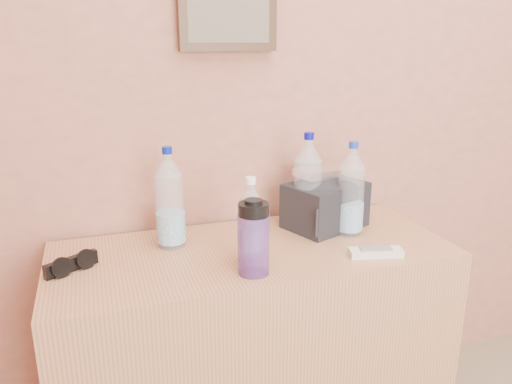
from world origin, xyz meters
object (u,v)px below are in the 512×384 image
(pet_large_b, at_px, (170,203))
(ac_remote, at_px, (376,252))
(sunglasses, at_px, (71,264))
(foil_packet, at_px, (316,173))
(pet_small, at_px, (251,226))
(nalgene_bottle, at_px, (254,238))
(dresser, at_px, (253,354))
(pet_large_d, at_px, (351,194))
(pet_large_c, at_px, (307,188))
(toiletry_bag, at_px, (325,202))

(pet_large_b, xyz_separation_m, ac_remote, (0.53, -0.26, -0.12))
(sunglasses, height_order, foil_packet, foil_packet)
(pet_large_b, height_order, pet_small, pet_large_b)
(pet_large_b, bearing_deg, ac_remote, -25.90)
(pet_large_b, relative_size, pet_small, 1.23)
(nalgene_bottle, distance_m, sunglasses, 0.49)
(nalgene_bottle, xyz_separation_m, foil_packet, (0.30, 0.28, 0.08))
(dresser, xyz_separation_m, ac_remote, (0.31, -0.16, 0.37))
(pet_large_d, height_order, sunglasses, pet_large_d)
(pet_large_c, bearing_deg, dresser, -157.94)
(dresser, distance_m, foil_packet, 0.61)
(sunglasses, bearing_deg, pet_large_d, -29.73)
(pet_large_b, distance_m, nalgene_bottle, 0.31)
(pet_small, relative_size, foil_packet, 2.02)
(pet_large_b, bearing_deg, nalgene_bottle, -55.69)
(nalgene_bottle, xyz_separation_m, ac_remote, (0.36, -0.01, -0.09))
(pet_large_c, distance_m, toiletry_bag, 0.09)
(ac_remote, bearing_deg, foil_packet, 115.44)
(nalgene_bottle, bearing_deg, pet_large_c, 43.07)
(pet_large_d, bearing_deg, pet_large_c, 151.75)
(dresser, distance_m, pet_large_b, 0.55)
(pet_large_b, height_order, sunglasses, pet_large_b)
(pet_large_d, xyz_separation_m, sunglasses, (-0.83, -0.01, -0.11))
(nalgene_bottle, xyz_separation_m, toiletry_bag, (0.33, 0.25, -0.02))
(dresser, distance_m, pet_large_c, 0.55)
(sunglasses, relative_size, ac_remote, 0.98)
(pet_large_d, relative_size, foil_packet, 2.44)
(nalgene_bottle, relative_size, sunglasses, 1.37)
(nalgene_bottle, distance_m, ac_remote, 0.37)
(pet_large_d, relative_size, nalgene_bottle, 1.45)
(pet_small, bearing_deg, pet_large_b, 133.97)
(sunglasses, relative_size, foil_packet, 1.23)
(pet_small, bearing_deg, ac_remote, -10.97)
(pet_small, relative_size, ac_remote, 1.62)
(nalgene_bottle, bearing_deg, foil_packet, 42.40)
(sunglasses, relative_size, toiletry_bag, 0.61)
(pet_large_d, height_order, foil_packet, pet_large_d)
(ac_remote, bearing_deg, pet_large_c, 126.96)
(nalgene_bottle, height_order, foil_packet, nalgene_bottle)
(dresser, relative_size, foil_packet, 9.67)
(pet_small, xyz_separation_m, nalgene_bottle, (-0.01, -0.06, -0.01))
(sunglasses, bearing_deg, foil_packet, -22.05)
(pet_small, relative_size, nalgene_bottle, 1.20)
(pet_large_b, bearing_deg, foil_packet, 2.85)
(pet_large_d, xyz_separation_m, nalgene_bottle, (-0.37, -0.18, -0.03))
(dresser, xyz_separation_m, pet_large_c, (0.21, 0.08, 0.50))
(pet_small, xyz_separation_m, foil_packet, (0.29, 0.22, 0.07))
(pet_small, height_order, sunglasses, pet_small)
(pet_large_b, bearing_deg, pet_small, -46.03)
(pet_large_b, xyz_separation_m, pet_small, (0.18, -0.19, -0.02))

